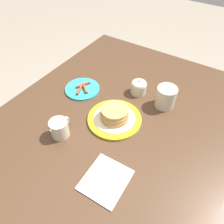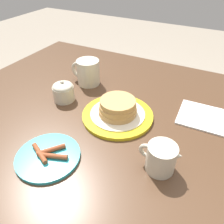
{
  "view_description": "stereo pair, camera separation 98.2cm",
  "coord_description": "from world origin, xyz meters",
  "px_view_note": "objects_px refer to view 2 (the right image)",
  "views": [
    {
      "loc": [
        -0.53,
        -0.35,
        1.5
      ],
      "look_at": [
        0.05,
        0.02,
        0.79
      ],
      "focal_mm": 35.0,
      "sensor_mm": 36.0,
      "label": 1
    },
    {
      "loc": [
        -0.22,
        0.54,
        1.23
      ],
      "look_at": [
        0.05,
        0.02,
        0.79
      ],
      "focal_mm": 35.0,
      "sensor_mm": 36.0,
      "label": 2
    }
  ],
  "objects_px": {
    "pancake_plate": "(117,112)",
    "sugar_bowl": "(63,91)",
    "side_plate_bacon": "(48,156)",
    "napkin": "(204,117)",
    "coffee_mug": "(88,72)",
    "creamer_pitcher": "(161,158)"
  },
  "relations": [
    {
      "from": "sugar_bowl",
      "to": "napkin",
      "type": "relative_size",
      "value": 0.48
    },
    {
      "from": "coffee_mug",
      "to": "sugar_bowl",
      "type": "height_order",
      "value": "coffee_mug"
    },
    {
      "from": "side_plate_bacon",
      "to": "napkin",
      "type": "relative_size",
      "value": 1.04
    },
    {
      "from": "coffee_mug",
      "to": "creamer_pitcher",
      "type": "height_order",
      "value": "coffee_mug"
    },
    {
      "from": "creamer_pitcher",
      "to": "sugar_bowl",
      "type": "height_order",
      "value": "creamer_pitcher"
    },
    {
      "from": "coffee_mug",
      "to": "sugar_bowl",
      "type": "relative_size",
      "value": 1.59
    },
    {
      "from": "pancake_plate",
      "to": "sugar_bowl",
      "type": "relative_size",
      "value": 2.97
    },
    {
      "from": "creamer_pitcher",
      "to": "napkin",
      "type": "relative_size",
      "value": 0.66
    },
    {
      "from": "sugar_bowl",
      "to": "napkin",
      "type": "distance_m",
      "value": 0.52
    },
    {
      "from": "pancake_plate",
      "to": "sugar_bowl",
      "type": "height_order",
      "value": "sugar_bowl"
    },
    {
      "from": "pancake_plate",
      "to": "sugar_bowl",
      "type": "distance_m",
      "value": 0.23
    },
    {
      "from": "pancake_plate",
      "to": "napkin",
      "type": "distance_m",
      "value": 0.3
    },
    {
      "from": "side_plate_bacon",
      "to": "sugar_bowl",
      "type": "relative_size",
      "value": 2.17
    },
    {
      "from": "coffee_mug",
      "to": "napkin",
      "type": "xyz_separation_m",
      "value": [
        -0.48,
        0.02,
        -0.05
      ]
    },
    {
      "from": "pancake_plate",
      "to": "creamer_pitcher",
      "type": "xyz_separation_m",
      "value": [
        -0.2,
        0.14,
        0.02
      ]
    },
    {
      "from": "creamer_pitcher",
      "to": "napkin",
      "type": "bearing_deg",
      "value": -104.06
    },
    {
      "from": "side_plate_bacon",
      "to": "coffee_mug",
      "type": "distance_m",
      "value": 0.43
    },
    {
      "from": "napkin",
      "to": "coffee_mug",
      "type": "bearing_deg",
      "value": -2.35
    },
    {
      "from": "side_plate_bacon",
      "to": "napkin",
      "type": "bearing_deg",
      "value": -132.68
    },
    {
      "from": "pancake_plate",
      "to": "sugar_bowl",
      "type": "xyz_separation_m",
      "value": [
        0.23,
        -0.0,
        0.01
      ]
    },
    {
      "from": "pancake_plate",
      "to": "napkin",
      "type": "bearing_deg",
      "value": -153.23
    },
    {
      "from": "sugar_bowl",
      "to": "pancake_plate",
      "type": "bearing_deg",
      "value": 178.97
    }
  ]
}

